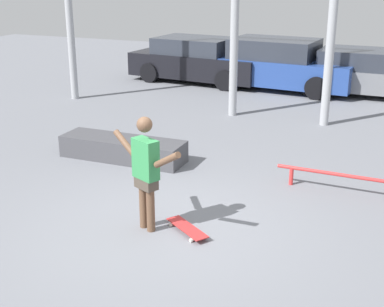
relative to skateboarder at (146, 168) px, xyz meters
The scene contains 8 objects.
ground_plane 0.96m from the skateboarder, 35.39° to the left, with size 36.00×36.00×0.00m, color slate.
skateboarder is the anchor object (origin of this frame).
skateboard 1.02m from the skateboarder, 11.73° to the left, with size 0.77×0.62×0.08m.
grind_box 3.08m from the skateboarder, 126.32° to the left, with size 2.43×0.70×0.42m, color #47474C.
grind_rail 3.56m from the skateboarder, 42.50° to the left, with size 2.65×0.13×0.34m.
parked_car_black 10.50m from the skateboarder, 108.36° to the left, with size 4.45×2.29×1.39m.
parked_car_blue 9.87m from the skateboarder, 93.80° to the left, with size 4.66×2.28×1.49m.
parked_car_grey 10.23m from the skateboarder, 79.09° to the left, with size 4.45×2.02×1.29m.
Camera 1 is at (2.97, -6.17, 3.47)m, focal length 50.00 mm.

